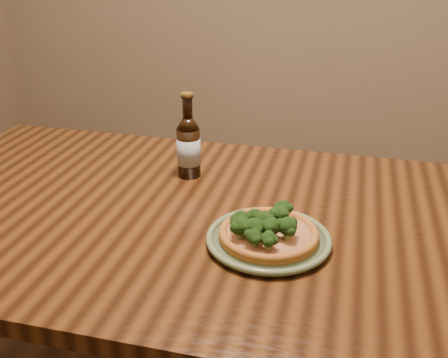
% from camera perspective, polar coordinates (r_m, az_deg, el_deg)
% --- Properties ---
extents(table, '(1.60, 0.90, 0.75)m').
position_cam_1_polar(table, '(1.28, -2.01, -7.31)').
color(table, '#46260F').
rests_on(table, ground).
extents(plate, '(0.27, 0.27, 0.02)m').
position_cam_1_polar(plate, '(1.12, 4.86, -6.55)').
color(plate, '#5E734F').
rests_on(plate, table).
extents(pizza, '(0.21, 0.21, 0.07)m').
position_cam_1_polar(pizza, '(1.10, 4.76, -5.69)').
color(pizza, '#A56325').
rests_on(pizza, plate).
extents(beer_bottle, '(0.06, 0.06, 0.23)m').
position_cam_1_polar(beer_bottle, '(1.39, -3.88, 3.59)').
color(beer_bottle, black).
rests_on(beer_bottle, table).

